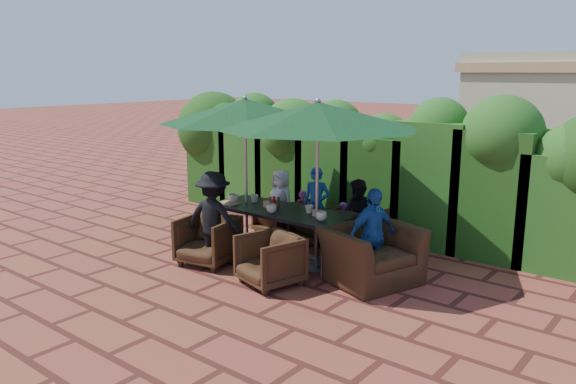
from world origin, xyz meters
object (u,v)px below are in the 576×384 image
Objects in this scene: chair_far_left at (278,214)px; chair_near_left at (208,238)px; umbrella_left at (245,111)px; chair_far_right at (358,227)px; chair_far_mid at (318,219)px; umbrella_right at (318,116)px; chair_near_right at (270,257)px; chair_end_right at (372,246)px; dining_table at (280,214)px.

chair_near_left is (0.19, -1.88, 0.05)m from chair_far_left.
chair_far_right is (1.46, 1.02, -1.83)m from umbrella_left.
umbrella_left reaches higher than chair_far_left.
chair_far_mid is (0.66, 1.04, -1.84)m from umbrella_left.
chair_near_left is at bearing -147.19° from umbrella_right.
chair_near_right is at bearing -95.25° from umbrella_right.
chair_far_mid is 2.00m from chair_end_right.
umbrella_left is at bearing 178.50° from umbrella_right.
umbrella_right reaches higher than chair_far_left.
dining_table reaches higher than chair_far_left.
chair_far_mid reaches higher than chair_far_left.
chair_far_right is at bearing -169.55° from chair_far_left.
chair_far_right is at bearing -171.04° from chair_far_mid.
chair_far_left is at bearing 84.86° from chair_near_left.
chair_near_left is (-0.60, -1.96, 0.02)m from chair_far_mid.
chair_far_mid is 2.05m from chair_near_left.
chair_far_right reaches higher than chair_far_mid.
umbrella_left reaches higher than chair_far_right.
umbrella_left is at bearing 67.93° from chair_far_mid.
chair_far_left is 2.68m from chair_end_right.
dining_table is 3.30× the size of chair_far_left.
umbrella_left is 1.42m from umbrella_right.
chair_near_left reaches higher than dining_table.
umbrella_left is at bearing 108.10° from chair_end_right.
chair_near_left is 2.45m from chair_end_right.
umbrella_left is 3.84× the size of chair_far_left.
umbrella_right is 2.43m from chair_near_left.
umbrella_right is at bearing -1.50° from umbrella_left.
chair_near_left is at bearing -123.41° from dining_table.
chair_far_right is 0.66× the size of chair_end_right.
umbrella_right is at bearing 109.03° from chair_end_right.
chair_far_right is at bearing 101.87° from chair_near_right.
chair_far_left is at bearing 0.86° from chair_far_right.
chair_near_left is at bearing 104.12° from chair_far_left.
dining_table is at bearing 45.55° from chair_near_left.
chair_far_right is 1.38m from chair_end_right.
dining_table is at bearing 106.88° from chair_end_right.
chair_end_right is at bearing -0.89° from umbrella_left.
chair_near_right is (1.27, -0.06, -0.02)m from chair_near_left.
chair_end_right is (1.01, 0.94, 0.13)m from chair_near_right.
chair_near_right is (0.65, -1.00, -0.30)m from dining_table.
chair_far_left is (-0.14, 0.96, -1.87)m from umbrella_left.
chair_far_mid is at bearing 61.85° from chair_near_left.
chair_end_right reaches higher than chair_near_right.
chair_near_left is (-1.36, -0.88, -1.82)m from umbrella_right.
chair_far_left is (-0.81, 0.94, -0.33)m from dining_table.
umbrella_left is 2.10m from chair_far_left.
umbrella_left reaches higher than chair_near_left.
chair_end_right is at bearing 0.04° from umbrella_right.
umbrella_left is (-0.68, -0.02, 1.54)m from dining_table.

